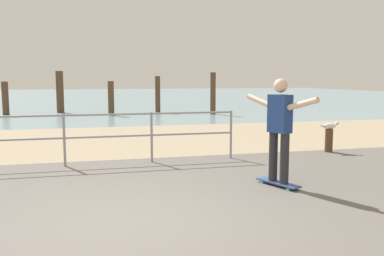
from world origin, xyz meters
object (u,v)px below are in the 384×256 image
Objects in this scene: skateboard at (278,183)px; seagull at (330,126)px; bollard_short at (329,141)px; skateboarder at (280,124)px.

seagull is at bearing 45.26° from skateboard.
skateboarder is at bearing -134.54° from bollard_short.
skateboarder is (-0.00, -0.00, 0.95)m from skateboard.
skateboarder reaches higher than seagull.
skateboarder is 3.66m from bollard_short.
bollard_short is at bearing 45.46° from skateboarder.
bollard_short is (2.51, 2.55, -0.74)m from skateboarder.
bollard_short is 0.35m from seagull.
skateboard is at bearing 26.57° from skateboarder.
skateboarder is 3.61m from seagull.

